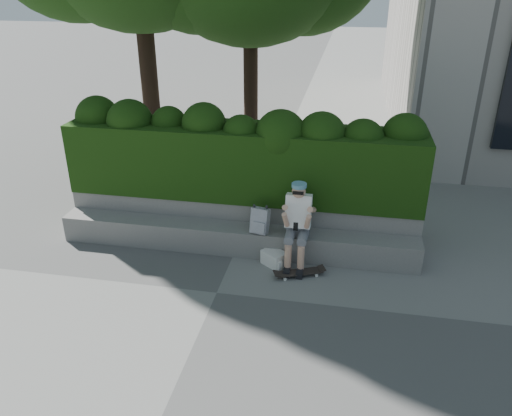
% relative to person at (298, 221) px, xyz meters
% --- Properties ---
extents(ground, '(80.00, 80.00, 0.00)m').
position_rel_person_xyz_m(ground, '(-1.05, -1.07, -0.75)').
color(ground, slate).
rests_on(ground, ground).
extents(bench_ledge, '(6.00, 0.45, 0.45)m').
position_rel_person_xyz_m(bench_ledge, '(-1.05, 0.18, -0.53)').
color(bench_ledge, gray).
rests_on(bench_ledge, ground).
extents(planter_wall, '(6.00, 0.50, 0.75)m').
position_rel_person_xyz_m(planter_wall, '(-1.05, 0.66, -0.38)').
color(planter_wall, gray).
rests_on(planter_wall, ground).
extents(hedge, '(6.00, 1.00, 1.20)m').
position_rel_person_xyz_m(hedge, '(-1.05, 0.88, 0.60)').
color(hedge, black).
rests_on(hedge, planter_wall).
extents(person, '(0.40, 0.76, 1.38)m').
position_rel_person_xyz_m(person, '(0.00, 0.00, 0.00)').
color(person, slate).
rests_on(person, ground).
extents(skateboard, '(0.73, 0.44, 0.08)m').
position_rel_person_xyz_m(skateboard, '(0.10, -0.39, -0.69)').
color(skateboard, black).
rests_on(skateboard, ground).
extents(backpack_plaid, '(0.31, 0.22, 0.42)m').
position_rel_person_xyz_m(backpack_plaid, '(-0.61, 0.08, -0.09)').
color(backpack_plaid, silver).
rests_on(backpack_plaid, bench_ledge).
extents(backpack_ground, '(0.45, 0.43, 0.24)m').
position_rel_person_xyz_m(backpack_ground, '(-0.34, -0.14, -0.63)').
color(backpack_ground, silver).
rests_on(backpack_ground, ground).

